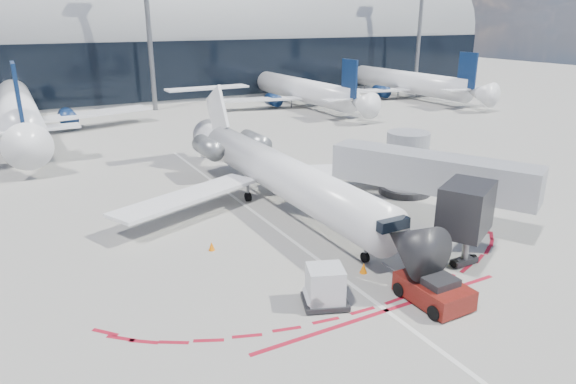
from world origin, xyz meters
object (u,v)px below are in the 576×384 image
regional_jet (275,171)px  pushback_tug (434,290)px  ramp_worker (443,248)px  uld_container (325,287)px

regional_jet → pushback_tug: 15.97m
pushback_tug → ramp_worker: 4.34m
ramp_worker → uld_container: uld_container is taller
pushback_tug → ramp_worker: bearing=40.1°
uld_container → regional_jet: bearing=93.1°
regional_jet → uld_container: size_ratio=11.61×
uld_container → ramp_worker: bearing=24.9°
ramp_worker → pushback_tug: bearing=-1.1°
regional_jet → pushback_tug: regional_jet is taller
pushback_tug → regional_jet: bearing=90.9°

